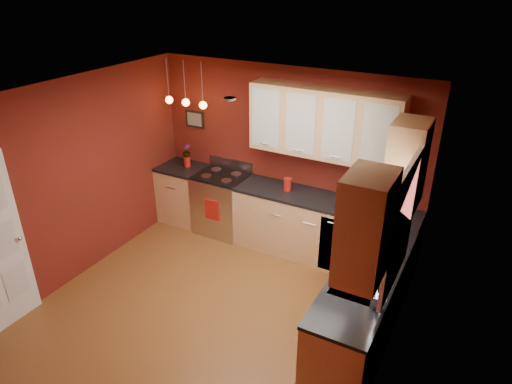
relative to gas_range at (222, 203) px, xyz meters
The scene contains 26 objects.
floor 2.08m from the gas_range, 62.94° to the right, with size 4.20×4.20×0.00m, color brown.
ceiling 2.93m from the gas_range, 62.94° to the right, with size 4.00×4.20×0.02m, color beige.
wall_back 1.27m from the gas_range, 18.02° to the left, with size 4.00×0.02×2.60m, color maroon.
wall_front 4.09m from the gas_range, 76.73° to the right, with size 4.00×0.02×2.60m, color maroon.
wall_left 2.25m from the gas_range, 120.95° to the right, with size 0.02×4.20×2.60m, color maroon.
wall_right 3.53m from the gas_range, 31.66° to the right, with size 0.02×4.20×2.60m, color maroon.
base_cabinets_back_left 0.73m from the gas_range, behind, with size 0.70×0.60×0.90m, color #DFAB77.
base_cabinets_back_right 1.65m from the gas_range, ahead, with size 2.54×0.60×0.90m, color #DFAB77.
base_cabinets_right 2.95m from the gas_range, 27.27° to the right, with size 0.60×2.10×0.90m, color #DFAB77.
counter_back_left 0.85m from the gas_range, behind, with size 0.70×0.62×0.04m, color black.
counter_back_right 1.71m from the gas_range, ahead, with size 2.54×0.62×0.04m, color black.
counter_right 2.98m from the gas_range, 27.27° to the right, with size 0.62×2.10×0.04m, color black.
gas_range is the anchor object (origin of this frame).
dishwasher_front 2.04m from the gas_range, ahead, with size 0.60×0.02×0.80m, color #BBBBC0.
sink 3.05m from the gas_range, 29.78° to the right, with size 0.50×0.70×0.33m.
window 3.48m from the gas_range, 27.40° to the right, with size 0.06×1.02×1.22m.
upper_cabinets_back 2.12m from the gas_range, ahead, with size 2.00×0.35×0.90m, color #DFAB77.
upper_cabinets_right 3.45m from the gas_range, 28.26° to the right, with size 0.35×1.95×0.90m, color #DFAB77.
wall_picture 1.36m from the gas_range, 156.09° to the left, with size 0.32×0.03×0.26m, color black.
pendant_lights 1.62m from the gas_range, behind, with size 0.71×0.11×0.66m.
red_canister 1.22m from the gas_range, ahead, with size 0.12×0.12×0.18m.
red_vase 0.85m from the gas_range, behind, with size 0.11×0.11×0.17m, color #AB1912.
flowers 0.97m from the gas_range, behind, with size 0.12×0.12×0.22m, color #AB1912.
coffee_maker 2.50m from the gas_range, ahead, with size 0.19×0.18×0.24m.
soap_pump 3.41m from the gas_range, 32.93° to the right, with size 0.09×0.09×0.20m, color white.
dish_towel 0.33m from the gas_range, 84.84° to the right, with size 0.24×0.02×0.32m, color #AB1912.
Camera 1 is at (2.53, -3.44, 3.73)m, focal length 32.00 mm.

